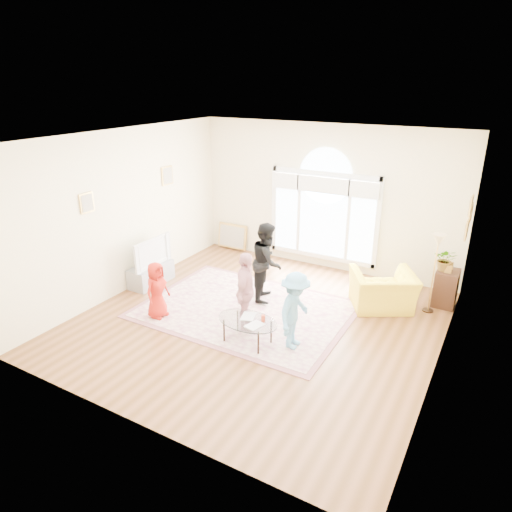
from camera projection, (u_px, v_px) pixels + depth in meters
The scene contains 17 objects.
ground at pixel (258, 321), 8.16m from camera, with size 6.00×6.00×0.00m, color #5A3618.
room_shell at pixel (322, 201), 9.87m from camera, with size 6.00×6.00×6.00m.
area_rug at pixel (246, 309), 8.56m from camera, with size 3.60×2.60×0.02m, color beige.
rug_border at pixel (246, 310), 8.56m from camera, with size 3.80×2.80×0.01m, color #8B5359.
tv_console at pixel (151, 274), 9.59m from camera, with size 0.45×1.00×0.42m, color gray.
television at pixel (149, 252), 9.40m from camera, with size 0.17×1.05×0.60m.
coffee_table at pixel (248, 321), 7.36m from camera, with size 1.09×0.74×0.54m.
armchair at pixel (383, 291), 8.51m from camera, with size 1.11×0.97×0.72m, color yellow.
side_cabinet at pixel (446, 288), 8.64m from camera, with size 0.40×0.50×0.70m, color black.
floor_lamp at pixel (438, 247), 8.06m from camera, with size 0.29×0.29×1.51m.
plant_pedestal at pixel (441, 288), 8.66m from camera, with size 0.20×0.20×0.70m, color white.
potted_plant at pixel (446, 260), 8.45m from camera, with size 0.40×0.35×0.45m, color #33722D.
leaning_picture at pixel (233, 249), 11.59m from camera, with size 0.80×0.05×0.62m, color tan.
child_red at pixel (157, 290), 8.12m from camera, with size 0.51×0.33×1.04m, color #AD1C13.
child_black at pixel (267, 262), 8.72m from camera, with size 0.75×0.58×1.53m, color black.
child_pink at pixel (246, 292), 7.66m from camera, with size 0.81×0.34×1.39m, color pink.
child_blue at pixel (295, 311), 7.15m from camera, with size 0.83×0.48×1.28m, color #61A2D0.
Camera 1 is at (3.51, -6.25, 4.07)m, focal length 32.00 mm.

